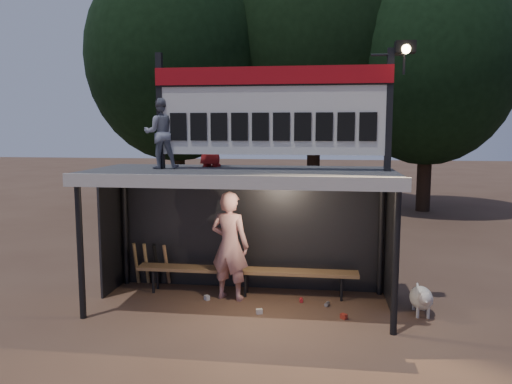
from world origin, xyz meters
TOP-DOWN VIEW (x-y plane):
  - ground at (0.00, 0.00)m, footprint 80.00×80.00m
  - player at (-0.25, 0.31)m, footprint 0.79×0.62m
  - child_a at (-1.35, 0.03)m, footprint 0.67×0.58m
  - child_b at (-0.62, 0.54)m, footprint 0.57×0.46m
  - dugout_shelter at (0.00, 0.24)m, footprint 5.10×2.08m
  - scoreboard_assembly at (0.56, -0.01)m, footprint 4.10×0.27m
  - bench at (0.00, 0.55)m, footprint 4.00×0.35m
  - tree_left at (-4.00, 10.00)m, footprint 6.46×6.46m
  - tree_mid at (1.00, 11.50)m, footprint 7.22×7.22m
  - tree_right at (5.00, 10.50)m, footprint 6.08×6.08m
  - dog at (2.95, -0.06)m, footprint 0.36×0.81m
  - bats at (-1.87, 0.82)m, footprint 0.67×0.35m
  - litter at (0.76, -0.03)m, footprint 2.47×0.80m

SIDE VIEW (x-z plane):
  - ground at x=0.00m, z-range 0.00..0.00m
  - litter at x=0.76m, z-range 0.00..0.08m
  - dog at x=2.95m, z-range 0.03..0.53m
  - bats at x=-1.87m, z-range 0.01..0.85m
  - bench at x=0.00m, z-range 0.19..0.67m
  - player at x=-0.25m, z-range 0.00..1.92m
  - dugout_shelter at x=0.00m, z-range 0.69..3.01m
  - child_b at x=-0.62m, z-range 2.32..3.32m
  - child_a at x=-1.35m, z-range 2.32..3.50m
  - scoreboard_assembly at x=0.56m, z-range 2.33..4.32m
  - tree_right at x=5.00m, z-range 0.83..9.55m
  - tree_left at x=-4.00m, z-range 0.88..10.15m
  - tree_mid at x=1.00m, z-range 0.99..11.34m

